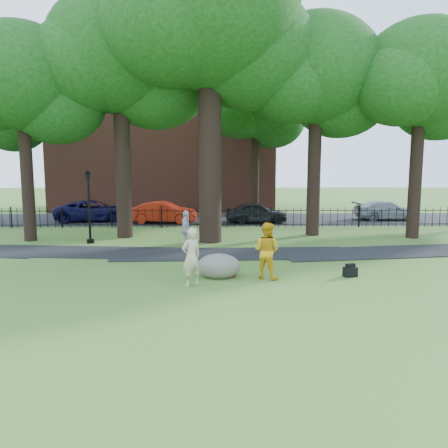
{
  "coord_description": "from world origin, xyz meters",
  "views": [
    {
      "loc": [
        0.25,
        -14.23,
        3.73
      ],
      "look_at": [
        0.57,
        2.0,
        1.55
      ],
      "focal_mm": 35.0,
      "sensor_mm": 36.0,
      "label": 1
    }
  ],
  "objects_px": {
    "red_sedan": "(164,212)",
    "woman": "(191,257)",
    "man": "(267,251)",
    "big_tree": "(212,27)",
    "lamppost": "(89,208)",
    "boulder": "(219,264)"
  },
  "relations": [
    {
      "from": "man",
      "to": "boulder",
      "type": "distance_m",
      "value": 1.68
    },
    {
      "from": "boulder",
      "to": "lamppost",
      "type": "relative_size",
      "value": 0.42
    },
    {
      "from": "man",
      "to": "red_sedan",
      "type": "distance_m",
      "value": 15.01
    },
    {
      "from": "lamppost",
      "to": "woman",
      "type": "bearing_deg",
      "value": -68.46
    },
    {
      "from": "man",
      "to": "lamppost",
      "type": "height_order",
      "value": "lamppost"
    },
    {
      "from": "big_tree",
      "to": "lamppost",
      "type": "bearing_deg",
      "value": -176.38
    },
    {
      "from": "big_tree",
      "to": "man",
      "type": "xyz_separation_m",
      "value": [
        1.81,
        -7.18,
        -9.2
      ]
    },
    {
      "from": "big_tree",
      "to": "lamppost",
      "type": "xyz_separation_m",
      "value": [
        -5.94,
        -0.38,
        -8.42
      ]
    },
    {
      "from": "boulder",
      "to": "red_sedan",
      "type": "distance_m",
      "value": 14.34
    },
    {
      "from": "red_sedan",
      "to": "lamppost",
      "type": "bearing_deg",
      "value": 165.46
    },
    {
      "from": "man",
      "to": "big_tree",
      "type": "bearing_deg",
      "value": -44.67
    },
    {
      "from": "big_tree",
      "to": "lamppost",
      "type": "distance_m",
      "value": 10.31
    },
    {
      "from": "woman",
      "to": "man",
      "type": "xyz_separation_m",
      "value": [
        2.44,
        0.82,
        0.02
      ]
    },
    {
      "from": "lamppost",
      "to": "red_sedan",
      "type": "relative_size",
      "value": 0.82
    },
    {
      "from": "red_sedan",
      "to": "woman",
      "type": "bearing_deg",
      "value": -164.42
    },
    {
      "from": "woman",
      "to": "man",
      "type": "relative_size",
      "value": 0.97
    },
    {
      "from": "big_tree",
      "to": "woman",
      "type": "distance_m",
      "value": 12.23
    },
    {
      "from": "man",
      "to": "lamppost",
      "type": "relative_size",
      "value": 0.54
    },
    {
      "from": "woman",
      "to": "lamppost",
      "type": "distance_m",
      "value": 9.32
    },
    {
      "from": "big_tree",
      "to": "red_sedan",
      "type": "height_order",
      "value": "big_tree"
    },
    {
      "from": "big_tree",
      "to": "man",
      "type": "height_order",
      "value": "big_tree"
    },
    {
      "from": "woman",
      "to": "lamppost",
      "type": "bearing_deg",
      "value": -90.36
    }
  ]
}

